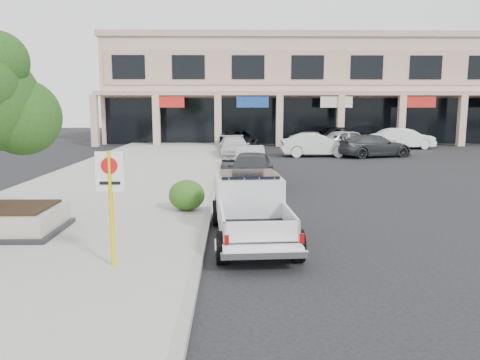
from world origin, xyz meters
name	(u,v)px	position (x,y,z in m)	size (l,w,h in m)	color
ground	(266,240)	(0.00, 0.00, 0.00)	(120.00, 120.00, 0.00)	black
sidewalk	(108,193)	(-5.50, 6.00, 0.07)	(8.00, 52.00, 0.15)	gray
curb	(213,193)	(-1.55, 6.00, 0.07)	(0.20, 52.00, 0.15)	gray
strip_mall	(325,90)	(8.00, 33.93, 4.75)	(40.55, 12.43, 9.50)	tan
no_parking_sign	(111,193)	(-3.20, -2.26, 1.63)	(0.55, 0.09, 2.30)	yellow
hedge	(187,195)	(-2.22, 2.73, 0.62)	(1.10, 0.99, 0.94)	#1E4D16
pickup_truck	(252,209)	(-0.35, -0.03, 0.79)	(1.86, 5.02, 1.58)	silver
curb_car_a	(251,170)	(-0.07, 7.36, 0.75)	(1.77, 4.40, 1.50)	#2D3032
curb_car_b	(250,159)	(0.04, 11.85, 0.66)	(1.41, 4.03, 1.33)	#A4A7AC
curb_car_c	(234,147)	(-0.73, 18.61, 0.68)	(1.91, 4.70, 1.36)	silver
curb_car_d	(238,140)	(-0.41, 23.88, 0.75)	(2.50, 5.42, 1.51)	black
lot_car_a	(349,140)	(7.67, 22.60, 0.80)	(1.89, 4.69, 1.60)	#AFB2B7
lot_car_b	(316,145)	(4.66, 19.25, 0.76)	(1.61, 4.61, 1.52)	silver
lot_car_c	(374,146)	(8.37, 18.94, 0.73)	(2.04, 5.02, 1.46)	#292C2E
lot_car_d	(342,137)	(8.21, 27.04, 0.79)	(2.62, 5.68, 1.58)	black
lot_car_e	(313,139)	(5.72, 26.49, 0.66)	(1.56, 3.88, 1.32)	#A6AAAF
lot_car_f	(403,139)	(12.27, 24.44, 0.79)	(1.68, 4.82, 1.59)	silver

